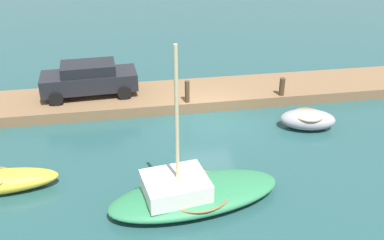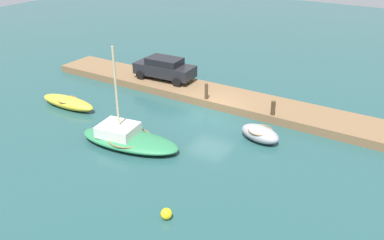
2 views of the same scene
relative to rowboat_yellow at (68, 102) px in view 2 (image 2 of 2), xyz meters
name	(u,v)px [view 2 (image 2 of 2)]	position (x,y,z in m)	size (l,w,h in m)	color
ground_plane	(211,113)	(-8.15, -4.08, -0.37)	(84.00, 84.00, 0.00)	#234C4C
dock_platform	(227,98)	(-8.15, -6.21, -0.12)	(27.80, 3.07, 0.50)	brown
rowboat_yellow	(68,102)	(0.00, 0.00, 0.00)	(4.18, 1.26, 0.74)	gold
dinghy_grey	(260,133)	(-12.15, -2.46, 0.05)	(2.57, 1.81, 0.82)	#939399
sailboat_green	(127,138)	(-6.39, 1.76, 0.06)	(5.94, 3.04, 5.37)	#2D7A4C
mooring_post_west	(273,108)	(-11.86, -4.92, 0.56)	(0.26, 0.26, 0.85)	#47331E
mooring_post_mid_west	(206,91)	(-7.34, -4.92, 0.65)	(0.22, 0.22, 1.04)	#47331E
parked_car	(165,68)	(-2.96, -6.51, 0.96)	(4.46, 2.14, 1.58)	black
marker_buoy	(166,214)	(-11.65, 5.63, -0.14)	(0.47, 0.47, 0.47)	yellow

